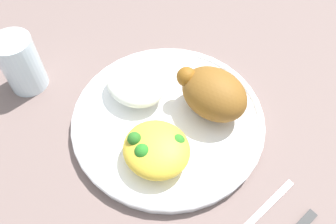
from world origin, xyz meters
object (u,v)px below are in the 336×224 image
(rice_pile, at_px, (135,84))
(water_glass, at_px, (21,64))
(mac_cheese_with_broccoli, at_px, (156,148))
(plate, at_px, (168,120))
(roasted_chicken, at_px, (213,93))
(fork, at_px, (253,220))

(rice_pile, xyz_separation_m, water_glass, (0.15, 0.10, 0.01))
(mac_cheese_with_broccoli, xyz_separation_m, water_glass, (0.26, 0.04, 0.01))
(plate, height_order, rice_pile, rice_pile)
(roasted_chicken, distance_m, fork, 0.18)
(rice_pile, height_order, fork, rice_pile)
(plate, relative_size, roasted_chicken, 2.65)
(water_glass, bearing_deg, rice_pile, -147.69)
(roasted_chicken, distance_m, water_glass, 0.30)
(water_glass, bearing_deg, fork, -171.06)
(roasted_chicken, distance_m, mac_cheese_with_broccoli, 0.12)
(roasted_chicken, xyz_separation_m, water_glass, (0.26, 0.16, -0.01))
(mac_cheese_with_broccoli, height_order, fork, mac_cheese_with_broccoli)
(fork, relative_size, water_glass, 1.49)
(rice_pile, distance_m, water_glass, 0.18)
(mac_cheese_with_broccoli, bearing_deg, fork, -170.73)
(mac_cheese_with_broccoli, height_order, water_glass, water_glass)
(roasted_chicken, relative_size, water_glass, 1.15)
(rice_pile, bearing_deg, roasted_chicken, -150.73)
(plate, distance_m, roasted_chicken, 0.08)
(rice_pile, relative_size, fork, 0.68)
(fork, bearing_deg, rice_pile, -7.69)
(roasted_chicken, relative_size, mac_cheese_with_broccoli, 1.18)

